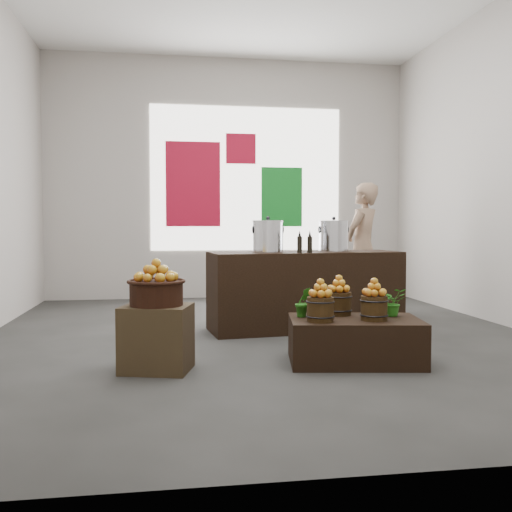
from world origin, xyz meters
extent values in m
plane|color=#353532|center=(0.00, 0.00, 0.00)|extent=(7.00, 7.00, 0.00)
cube|color=#B1AAA4|center=(0.00, 3.50, 2.00)|extent=(6.00, 0.04, 4.00)
cube|color=white|center=(0.30, 3.48, 2.00)|extent=(3.20, 0.02, 2.40)
cube|color=#AA0D27|center=(-0.60, 3.47, 1.90)|extent=(0.90, 0.04, 1.40)
cube|color=#137B23|center=(0.90, 3.47, 1.70)|extent=(0.70, 0.04, 1.00)
cube|color=#AA0D27|center=(0.20, 3.47, 2.50)|extent=(0.50, 0.04, 0.50)
cube|color=#463821|center=(-1.12, -1.31, 0.27)|extent=(0.65, 0.58, 0.55)
cylinder|color=black|center=(-1.12, -1.31, 0.65)|extent=(0.44, 0.44, 0.20)
cube|color=black|center=(0.60, -1.30, 0.20)|extent=(1.23, 0.87, 0.39)
cylinder|color=#3B2710|center=(0.26, -1.40, 0.50)|extent=(0.23, 0.23, 0.21)
cylinder|color=#3B2710|center=(0.73, -1.41, 0.50)|extent=(0.23, 0.23, 0.21)
cylinder|color=#3B2710|center=(0.52, -1.07, 0.50)|extent=(0.23, 0.23, 0.21)
imported|color=#216A16|center=(0.98, -1.22, 0.52)|extent=(0.25, 0.22, 0.25)
imported|color=#216A16|center=(0.17, -1.14, 0.53)|extent=(0.16, 0.14, 0.27)
cube|color=black|center=(0.56, 0.36, 0.45)|extent=(2.28, 0.95, 0.91)
cylinder|color=silver|center=(0.11, 0.31, 1.08)|extent=(0.34, 0.34, 0.34)
cylinder|color=silver|center=(0.91, 0.40, 1.08)|extent=(0.34, 0.34, 0.34)
imported|color=#917158|center=(1.74, 1.76, 0.91)|extent=(0.78, 0.77, 1.82)
camera|label=1|loc=(-1.02, -6.07, 1.20)|focal=40.00mm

